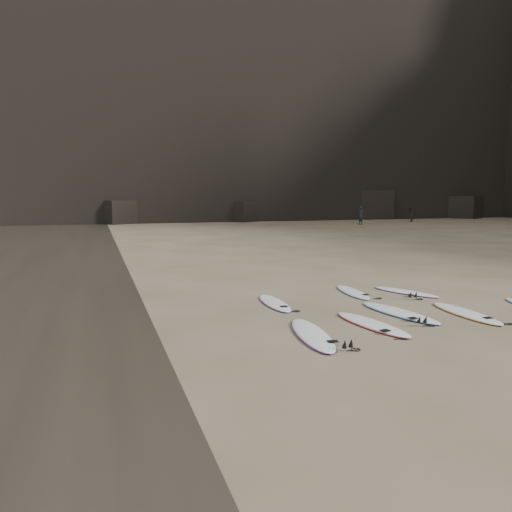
{
  "coord_description": "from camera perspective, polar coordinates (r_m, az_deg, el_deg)",
  "views": [
    {
      "loc": [
        -8.26,
        -10.59,
        3.13
      ],
      "look_at": [
        -4.21,
        1.89,
        1.5
      ],
      "focal_mm": 35.0,
      "sensor_mm": 36.0,
      "label": 1
    }
  ],
  "objects": [
    {
      "name": "person_a",
      "position": [
        52.85,
        11.92,
        4.56
      ],
      "size": [
        0.62,
        0.79,
        1.9
      ],
      "primitive_type": "imported",
      "rotation": [
        0.0,
        0.0,
        1.83
      ],
      "color": "black",
      "rests_on": "ground"
    },
    {
      "name": "surfboard_2",
      "position": [
        13.69,
        16.02,
        -6.2
      ],
      "size": [
        1.1,
        2.84,
        0.1
      ],
      "primitive_type": "ellipsoid",
      "rotation": [
        0.0,
        0.0,
        0.16
      ],
      "color": "white",
      "rests_on": "ground"
    },
    {
      "name": "surfboard_3",
      "position": [
        14.22,
        22.85,
        -6.0
      ],
      "size": [
        0.75,
        2.65,
        0.09
      ],
      "primitive_type": "ellipsoid",
      "rotation": [
        0.0,
        0.0,
        -0.05
      ],
      "color": "white",
      "rests_on": "ground"
    },
    {
      "name": "ground",
      "position": [
        13.78,
        19.58,
        -6.46
      ],
      "size": [
        240.0,
        240.0,
        0.0
      ],
      "primitive_type": "plane",
      "color": "#897559",
      "rests_on": "ground"
    },
    {
      "name": "surfboard_5",
      "position": [
        14.34,
        2.12,
        -5.35
      ],
      "size": [
        0.68,
        2.43,
        0.09
      ],
      "primitive_type": "ellipsoid",
      "rotation": [
        0.0,
        0.0,
        -0.04
      ],
      "color": "white",
      "rests_on": "ground"
    },
    {
      "name": "person_b",
      "position": [
        59.79,
        17.22,
        4.54
      ],
      "size": [
        1.01,
        0.98,
        1.64
      ],
      "primitive_type": "imported",
      "rotation": [
        0.0,
        0.0,
        3.83
      ],
      "color": "black",
      "rests_on": "ground"
    },
    {
      "name": "surfboard_7",
      "position": [
        16.62,
        16.73,
        -3.93
      ],
      "size": [
        1.4,
        2.34,
        0.08
      ],
      "primitive_type": "ellipsoid",
      "rotation": [
        0.0,
        0.0,
        0.4
      ],
      "color": "white",
      "rests_on": "ground"
    },
    {
      "name": "surfboard_6",
      "position": [
        16.18,
        11.0,
        -4.05
      ],
      "size": [
        0.86,
        2.42,
        0.09
      ],
      "primitive_type": "ellipsoid",
      "rotation": [
        0.0,
        0.0,
        -0.13
      ],
      "color": "white",
      "rests_on": "ground"
    },
    {
      "name": "surfboard_0",
      "position": [
        11.24,
        6.43,
        -8.86
      ],
      "size": [
        1.09,
        2.83,
        0.1
      ],
      "primitive_type": "ellipsoid",
      "rotation": [
        0.0,
        0.0,
        -0.16
      ],
      "color": "white",
      "rests_on": "ground"
    },
    {
      "name": "surfboard_1",
      "position": [
        12.35,
        13.1,
        -7.56
      ],
      "size": [
        0.97,
        2.68,
        0.09
      ],
      "primitive_type": "ellipsoid",
      "rotation": [
        0.0,
        0.0,
        0.13
      ],
      "color": "white",
      "rests_on": "ground"
    },
    {
      "name": "headland",
      "position": [
        69.82,
        10.88,
        21.8
      ],
      "size": [
        170.0,
        101.0,
        63.47
      ],
      "color": "black",
      "rests_on": "ground"
    }
  ]
}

